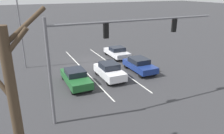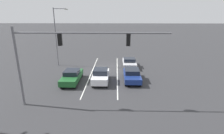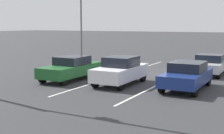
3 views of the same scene
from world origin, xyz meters
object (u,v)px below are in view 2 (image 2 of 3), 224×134
(car_silver_leftlane_second, at_px, (129,62))
(street_lamp_right_shoulder, at_px, (57,33))
(traffic_signal_gantry, at_px, (62,49))
(car_white_midlane_front, at_px, (101,76))
(car_navy_leftlane_front, at_px, (132,75))
(car_darkgreen_rightlane_front, at_px, (72,76))

(car_silver_leftlane_second, relative_size, street_lamp_right_shoulder, 0.49)
(traffic_signal_gantry, bearing_deg, car_white_midlane_front, -114.91)
(car_navy_leftlane_front, bearing_deg, traffic_signal_gantry, 43.63)
(car_navy_leftlane_front, distance_m, car_silver_leftlane_second, 5.71)
(car_silver_leftlane_second, relative_size, traffic_signal_gantry, 0.34)
(traffic_signal_gantry, xyz_separation_m, street_lamp_right_shoulder, (4.49, -12.34, -0.11))
(street_lamp_right_shoulder, bearing_deg, car_white_midlane_front, 135.92)
(car_white_midlane_front, xyz_separation_m, street_lamp_right_shoulder, (7.05, -6.83, 4.17))
(car_white_midlane_front, bearing_deg, car_navy_leftlane_front, -172.66)
(car_darkgreen_rightlane_front, distance_m, car_silver_leftlane_second, 9.57)
(car_silver_leftlane_second, distance_m, traffic_signal_gantry, 14.03)
(car_navy_leftlane_front, xyz_separation_m, car_silver_leftlane_second, (-0.09, -5.71, -0.05))
(traffic_signal_gantry, bearing_deg, car_navy_leftlane_front, -136.37)
(car_white_midlane_front, height_order, car_silver_leftlane_second, car_white_midlane_front)
(car_silver_leftlane_second, height_order, traffic_signal_gantry, traffic_signal_gantry)
(street_lamp_right_shoulder, bearing_deg, car_silver_leftlane_second, 176.67)
(car_navy_leftlane_front, height_order, car_white_midlane_front, car_white_midlane_front)
(car_darkgreen_rightlane_front, xyz_separation_m, car_white_midlane_front, (-3.42, -0.06, 0.07))
(car_darkgreen_rightlane_front, xyz_separation_m, car_navy_leftlane_front, (-7.14, -0.54, 0.02))
(car_silver_leftlane_second, bearing_deg, car_white_midlane_front, 58.33)
(car_navy_leftlane_front, relative_size, traffic_signal_gantry, 0.34)
(car_white_midlane_front, distance_m, car_silver_leftlane_second, 7.28)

